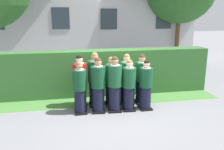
{
  "coord_description": "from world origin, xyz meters",
  "views": [
    {
      "loc": [
        -1.27,
        -6.64,
        2.87
      ],
      "look_at": [
        0.0,
        0.27,
        1.05
      ],
      "focal_mm": 38.24,
      "sensor_mm": 36.0,
      "label": 1
    }
  ],
  "objects_px": {
    "student_front_row_1": "(98,86)",
    "student_rear_row_3": "(126,80)",
    "student_front_row_0": "(80,89)",
    "student_front_row_2": "(115,85)",
    "student_rear_row_4": "(141,80)",
    "student_rear_row_1": "(95,80)",
    "student_rear_row_2": "(111,82)",
    "student_in_red_blazer": "(80,83)",
    "student_front_row_3": "(129,86)",
    "student_front_row_4": "(146,86)"
  },
  "relations": [
    {
      "from": "student_front_row_4",
      "to": "student_front_row_2",
      "type": "bearing_deg",
      "value": 177.72
    },
    {
      "from": "student_front_row_1",
      "to": "student_front_row_2",
      "type": "height_order",
      "value": "student_front_row_2"
    },
    {
      "from": "student_front_row_1",
      "to": "student_rear_row_3",
      "type": "bearing_deg",
      "value": 25.7
    },
    {
      "from": "student_front_row_1",
      "to": "student_rear_row_1",
      "type": "xyz_separation_m",
      "value": [
        -0.03,
        0.53,
        0.03
      ]
    },
    {
      "from": "student_front_row_4",
      "to": "student_front_row_3",
      "type": "bearing_deg",
      "value": 177.79
    },
    {
      "from": "student_front_row_0",
      "to": "student_front_row_2",
      "type": "distance_m",
      "value": 1.03
    },
    {
      "from": "student_rear_row_3",
      "to": "student_front_row_2",
      "type": "bearing_deg",
      "value": -134.67
    },
    {
      "from": "student_front_row_2",
      "to": "student_rear_row_3",
      "type": "bearing_deg",
      "value": 45.33
    },
    {
      "from": "student_rear_row_1",
      "to": "student_rear_row_2",
      "type": "bearing_deg",
      "value": -6.33
    },
    {
      "from": "student_rear_row_2",
      "to": "student_in_red_blazer",
      "type": "bearing_deg",
      "value": 178.68
    },
    {
      "from": "student_front_row_4",
      "to": "student_rear_row_2",
      "type": "height_order",
      "value": "student_rear_row_2"
    },
    {
      "from": "student_front_row_0",
      "to": "student_rear_row_3",
      "type": "relative_size",
      "value": 0.94
    },
    {
      "from": "student_rear_row_1",
      "to": "student_rear_row_3",
      "type": "relative_size",
      "value": 1.04
    },
    {
      "from": "student_rear_row_2",
      "to": "student_rear_row_3",
      "type": "distance_m",
      "value": 0.5
    },
    {
      "from": "student_rear_row_2",
      "to": "student_rear_row_3",
      "type": "relative_size",
      "value": 0.95
    },
    {
      "from": "student_front_row_1",
      "to": "student_front_row_0",
      "type": "bearing_deg",
      "value": 179.68
    },
    {
      "from": "student_front_row_0",
      "to": "student_front_row_2",
      "type": "relative_size",
      "value": 0.93
    },
    {
      "from": "student_front_row_1",
      "to": "student_rear_row_4",
      "type": "xyz_separation_m",
      "value": [
        1.47,
        0.47,
        -0.02
      ]
    },
    {
      "from": "student_in_red_blazer",
      "to": "student_rear_row_2",
      "type": "bearing_deg",
      "value": -1.32
    },
    {
      "from": "student_front_row_1",
      "to": "student_front_row_4",
      "type": "height_order",
      "value": "student_front_row_1"
    },
    {
      "from": "student_front_row_4",
      "to": "student_rear_row_1",
      "type": "height_order",
      "value": "student_rear_row_1"
    },
    {
      "from": "student_front_row_1",
      "to": "student_rear_row_4",
      "type": "distance_m",
      "value": 1.54
    },
    {
      "from": "student_rear_row_3",
      "to": "student_front_row_0",
      "type": "bearing_deg",
      "value": -162.93
    },
    {
      "from": "student_front_row_3",
      "to": "student_rear_row_1",
      "type": "xyz_separation_m",
      "value": [
        -0.96,
        0.56,
        0.07
      ]
    },
    {
      "from": "student_front_row_1",
      "to": "student_front_row_4",
      "type": "distance_m",
      "value": 1.45
    },
    {
      "from": "student_rear_row_1",
      "to": "student_rear_row_2",
      "type": "relative_size",
      "value": 1.09
    },
    {
      "from": "student_front_row_2",
      "to": "student_rear_row_2",
      "type": "xyz_separation_m",
      "value": [
        -0.02,
        0.49,
        -0.05
      ]
    },
    {
      "from": "student_front_row_2",
      "to": "student_rear_row_1",
      "type": "xyz_separation_m",
      "value": [
        -0.52,
        0.55,
        0.02
      ]
    },
    {
      "from": "student_rear_row_2",
      "to": "student_front_row_0",
      "type": "bearing_deg",
      "value": -154.85
    },
    {
      "from": "student_front_row_3",
      "to": "student_rear_row_3",
      "type": "bearing_deg",
      "value": 85.63
    },
    {
      "from": "student_front_row_1",
      "to": "student_in_red_blazer",
      "type": "bearing_deg",
      "value": 135.63
    },
    {
      "from": "student_in_red_blazer",
      "to": "student_front_row_3",
      "type": "bearing_deg",
      "value": -20.31
    },
    {
      "from": "student_rear_row_3",
      "to": "student_rear_row_4",
      "type": "distance_m",
      "value": 0.5
    },
    {
      "from": "student_rear_row_3",
      "to": "student_in_red_blazer",
      "type": "bearing_deg",
      "value": 178.76
    },
    {
      "from": "student_front_row_0",
      "to": "student_rear_row_2",
      "type": "relative_size",
      "value": 0.99
    },
    {
      "from": "student_front_row_1",
      "to": "student_rear_row_2",
      "type": "bearing_deg",
      "value": 45.52
    },
    {
      "from": "student_front_row_2",
      "to": "student_rear_row_1",
      "type": "distance_m",
      "value": 0.76
    },
    {
      "from": "student_front_row_2",
      "to": "student_front_row_3",
      "type": "distance_m",
      "value": 0.44
    },
    {
      "from": "student_rear_row_4",
      "to": "student_front_row_4",
      "type": "bearing_deg",
      "value": -92.75
    },
    {
      "from": "student_front_row_1",
      "to": "student_front_row_3",
      "type": "relative_size",
      "value": 1.05
    },
    {
      "from": "student_in_red_blazer",
      "to": "student_rear_row_4",
      "type": "bearing_deg",
      "value": -0.83
    },
    {
      "from": "student_in_red_blazer",
      "to": "student_front_row_1",
      "type": "bearing_deg",
      "value": -44.37
    },
    {
      "from": "student_front_row_4",
      "to": "student_rear_row_3",
      "type": "distance_m",
      "value": 0.71
    },
    {
      "from": "student_front_row_3",
      "to": "student_rear_row_2",
      "type": "xyz_separation_m",
      "value": [
        -0.46,
        0.51,
        0.0
      ]
    },
    {
      "from": "student_in_red_blazer",
      "to": "student_rear_row_3",
      "type": "bearing_deg",
      "value": -1.24
    },
    {
      "from": "student_front_row_2",
      "to": "student_in_red_blazer",
      "type": "distance_m",
      "value": 1.12
    },
    {
      "from": "student_front_row_2",
      "to": "student_rear_row_3",
      "type": "height_order",
      "value": "student_front_row_2"
    },
    {
      "from": "student_front_row_3",
      "to": "student_rear_row_1",
      "type": "height_order",
      "value": "student_rear_row_1"
    },
    {
      "from": "student_rear_row_2",
      "to": "student_rear_row_3",
      "type": "bearing_deg",
      "value": -1.09
    },
    {
      "from": "student_front_row_0",
      "to": "student_rear_row_1",
      "type": "height_order",
      "value": "student_rear_row_1"
    }
  ]
}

